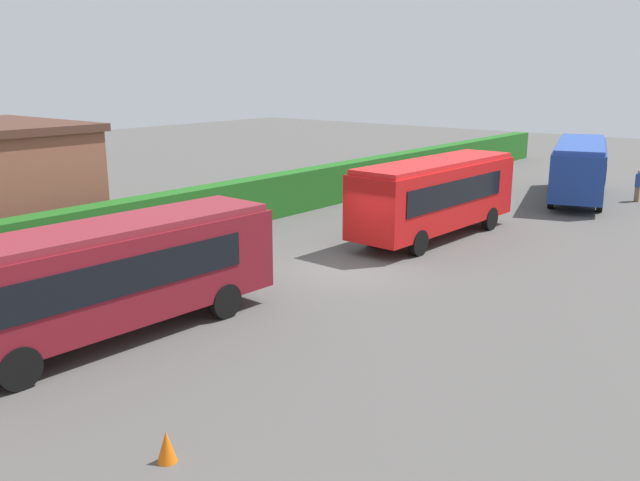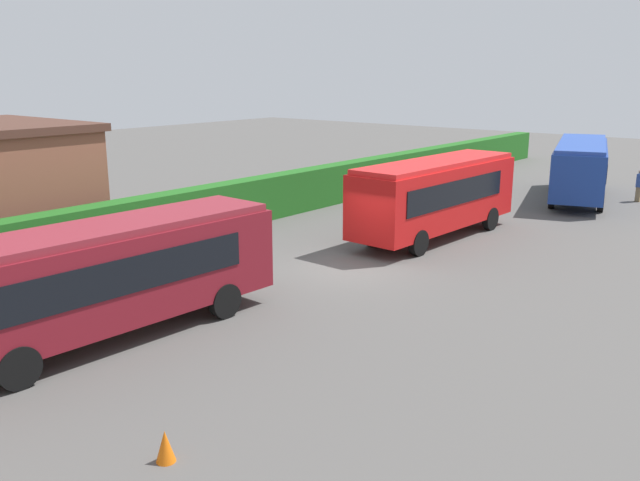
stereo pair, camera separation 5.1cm
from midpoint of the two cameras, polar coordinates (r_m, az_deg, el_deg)
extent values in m
plane|color=#514F4C|center=(23.81, 2.26, -2.44)|extent=(111.39, 111.39, 0.00)
cube|color=maroon|center=(18.14, -17.47, -2.88)|extent=(9.60, 2.71, 2.28)
cube|color=maroon|center=(17.83, -17.76, 0.94)|extent=(9.31, 2.51, 0.20)
cube|color=black|center=(18.91, -20.15, -1.55)|extent=(7.41, 0.35, 0.91)
cube|color=black|center=(16.95, -16.33, -3.01)|extent=(7.41, 0.35, 0.91)
cube|color=black|center=(20.80, -6.29, 0.63)|extent=(0.12, 1.89, 0.96)
cube|color=silver|center=(20.65, -6.34, 2.48)|extent=(0.09, 1.27, 0.28)
cylinder|color=black|center=(20.88, -11.84, -3.72)|extent=(1.01, 0.32, 1.00)
cylinder|color=black|center=(19.30, -8.06, -5.04)|extent=(1.01, 0.32, 1.00)
cylinder|color=black|center=(16.40, -24.10, -9.75)|extent=(1.01, 0.32, 1.00)
sphere|color=silver|center=(21.54, -7.32, -1.85)|extent=(0.22, 0.22, 0.22)
sphere|color=silver|center=(20.64, -4.99, -2.50)|extent=(0.22, 0.22, 0.22)
cube|color=red|center=(28.31, 9.61, 3.78)|extent=(9.19, 2.72, 2.48)
cube|color=red|center=(28.11, 9.72, 6.46)|extent=(8.91, 2.52, 0.20)
cube|color=black|center=(28.65, 7.27, 4.59)|extent=(7.10, 0.31, 0.99)
cube|color=black|center=(27.40, 11.44, 3.98)|extent=(7.10, 0.31, 0.99)
cube|color=black|center=(32.20, 13.95, 5.34)|extent=(0.11, 1.95, 1.04)
cube|color=silver|center=(32.10, 14.03, 6.68)|extent=(0.09, 1.31, 0.28)
cylinder|color=black|center=(31.48, 10.55, 2.38)|extent=(1.01, 0.32, 1.00)
cylinder|color=black|center=(30.46, 14.06, 1.80)|extent=(1.01, 0.32, 1.00)
cylinder|color=black|center=(26.88, 4.35, 0.57)|extent=(1.01, 0.32, 1.00)
cylinder|color=black|center=(25.68, 8.22, -0.19)|extent=(1.01, 0.32, 1.00)
sphere|color=silver|center=(32.71, 12.82, 3.42)|extent=(0.22, 0.22, 0.22)
sphere|color=silver|center=(32.12, 14.87, 3.10)|extent=(0.22, 0.22, 0.22)
cube|color=navy|center=(38.91, 20.93, 5.75)|extent=(10.12, 5.29, 2.35)
cube|color=#2747A0|center=(38.77, 21.10, 7.61)|extent=(9.78, 5.01, 0.20)
cube|color=black|center=(38.62, 19.09, 6.27)|extent=(7.33, 2.31, 0.94)
cube|color=black|center=(38.58, 22.83, 5.93)|extent=(7.33, 2.31, 0.94)
cube|color=black|center=(43.77, 21.13, 6.94)|extent=(0.64, 1.96, 0.99)
cube|color=silver|center=(43.70, 21.21, 7.87)|extent=(0.44, 1.32, 0.28)
cylinder|color=black|center=(42.13, 19.34, 4.77)|extent=(1.04, 0.56, 1.00)
cylinder|color=black|center=(42.10, 22.45, 4.49)|extent=(1.04, 0.56, 1.00)
cylinder|color=black|center=(36.13, 18.83, 3.36)|extent=(1.04, 0.56, 1.00)
cylinder|color=black|center=(36.09, 22.45, 3.03)|extent=(1.04, 0.56, 1.00)
sphere|color=silver|center=(43.94, 20.11, 5.59)|extent=(0.22, 0.22, 0.22)
sphere|color=silver|center=(43.92, 21.89, 5.43)|extent=(0.22, 0.22, 0.22)
cube|color=olive|center=(39.76, 25.10, 3.56)|extent=(0.27, 0.25, 0.79)
cube|color=#334C8C|center=(39.65, 25.21, 4.61)|extent=(0.41, 0.27, 0.69)
sphere|color=tan|center=(39.59, 25.28, 5.26)|extent=(0.22, 0.22, 0.22)
cube|color=#1F5D1C|center=(28.94, -10.54, 2.36)|extent=(67.69, 1.02, 2.00)
cone|color=orange|center=(12.89, -12.90, -16.53)|extent=(0.36, 0.36, 0.60)
camera|label=1|loc=(0.03, -90.07, -0.02)|focal=38.04mm
camera|label=2|loc=(0.03, 89.93, 0.02)|focal=38.04mm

